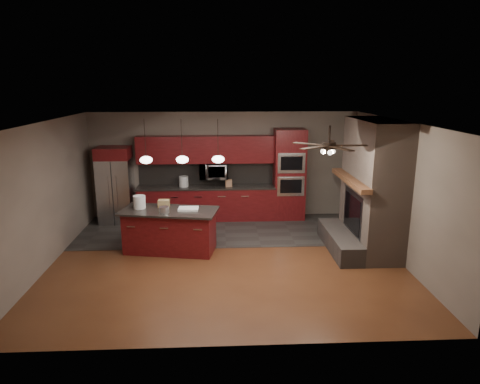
{
  "coord_description": "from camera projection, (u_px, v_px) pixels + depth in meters",
  "views": [
    {
      "loc": [
        -0.13,
        -8.18,
        3.51
      ],
      "look_at": [
        0.31,
        0.6,
        1.27
      ],
      "focal_mm": 32.0,
      "sensor_mm": 36.0,
      "label": 1
    }
  ],
  "objects": [
    {
      "name": "pendant_left",
      "position": [
        146.0,
        160.0,
        8.9
      ],
      "size": [
        0.26,
        0.26,
        0.92
      ],
      "color": "black",
      "rests_on": "ceiling"
    },
    {
      "name": "kitchen_island",
      "position": [
        170.0,
        230.0,
        9.11
      ],
      "size": [
        2.14,
        1.26,
        0.92
      ],
      "rotation": [
        0.0,
        0.0,
        -0.18
      ],
      "color": "maroon",
      "rests_on": "ground"
    },
    {
      "name": "counter_bucket",
      "position": [
        184.0,
        182.0,
        11.09
      ],
      "size": [
        0.29,
        0.29,
        0.27
      ],
      "primitive_type": "cylinder",
      "rotation": [
        0.0,
        0.0,
        -0.29
      ],
      "color": "silver",
      "rests_on": "back_cabinetry"
    },
    {
      "name": "ground",
      "position": [
        227.0,
        259.0,
        8.79
      ],
      "size": [
        7.0,
        7.0,
        0.0
      ],
      "primitive_type": "plane",
      "color": "brown",
      "rests_on": "ground"
    },
    {
      "name": "paint_can",
      "position": [
        164.0,
        210.0,
        8.78
      ],
      "size": [
        0.23,
        0.23,
        0.13
      ],
      "primitive_type": "cylinder",
      "rotation": [
        0.0,
        0.0,
        -0.19
      ],
      "color": "silver",
      "rests_on": "kitchen_island"
    },
    {
      "name": "pendant_center",
      "position": [
        182.0,
        159.0,
        8.94
      ],
      "size": [
        0.26,
        0.26,
        0.92
      ],
      "color": "black",
      "rests_on": "ceiling"
    },
    {
      "name": "counter_box",
      "position": [
        229.0,
        183.0,
        11.11
      ],
      "size": [
        0.17,
        0.14,
        0.19
      ],
      "primitive_type": "cube",
      "rotation": [
        0.0,
        0.0,
        0.07
      ],
      "color": "#A87757",
      "rests_on": "back_cabinetry"
    },
    {
      "name": "pendant_right",
      "position": [
        218.0,
        159.0,
        8.97
      ],
      "size": [
        0.26,
        0.26,
        0.92
      ],
      "color": "black",
      "rests_on": "ceiling"
    },
    {
      "name": "slate_tile_patch",
      "position": [
        225.0,
        230.0,
        10.53
      ],
      "size": [
        7.0,
        2.4,
        0.01
      ],
      "primitive_type": "cube",
      "color": "#2E2C2A",
      "rests_on": "ground"
    },
    {
      "name": "cardboard_box",
      "position": [
        164.0,
        203.0,
        9.22
      ],
      "size": [
        0.25,
        0.18,
        0.15
      ],
      "primitive_type": "cube",
      "rotation": [
        0.0,
        0.0,
        -0.04
      ],
      "color": "#A08352",
      "rests_on": "kitchen_island"
    },
    {
      "name": "left_wall",
      "position": [
        46.0,
        196.0,
        8.27
      ],
      "size": [
        0.02,
        6.0,
        2.8
      ],
      "primitive_type": "cube",
      "color": "slate",
      "rests_on": "ground"
    },
    {
      "name": "oven_tower",
      "position": [
        289.0,
        175.0,
        11.18
      ],
      "size": [
        0.8,
        0.63,
        2.38
      ],
      "color": "maroon",
      "rests_on": "ground"
    },
    {
      "name": "white_bucket",
      "position": [
        139.0,
        202.0,
        9.09
      ],
      "size": [
        0.35,
        0.35,
        0.28
      ],
      "primitive_type": "cylinder",
      "rotation": [
        0.0,
        0.0,
        -0.51
      ],
      "color": "white",
      "rests_on": "kitchen_island"
    },
    {
      "name": "paint_tray",
      "position": [
        188.0,
        209.0,
        9.02
      ],
      "size": [
        0.43,
        0.31,
        0.04
      ],
      "primitive_type": "cube",
      "rotation": [
        0.0,
        0.0,
        -0.03
      ],
      "color": "white",
      "rests_on": "kitchen_island"
    },
    {
      "name": "ceiling",
      "position": [
        225.0,
        122.0,
        8.1
      ],
      "size": [
        7.0,
        6.0,
        0.02
      ],
      "primitive_type": "cube",
      "color": "white",
      "rests_on": "back_wall"
    },
    {
      "name": "microwave",
      "position": [
        214.0,
        171.0,
        11.11
      ],
      "size": [
        0.73,
        0.41,
        0.5
      ],
      "primitive_type": "imported",
      "color": "silver",
      "rests_on": "back_cabinetry"
    },
    {
      "name": "right_wall",
      "position": [
        400.0,
        191.0,
        8.61
      ],
      "size": [
        0.02,
        6.0,
        2.8
      ],
      "primitive_type": "cube",
      "color": "slate",
      "rests_on": "ground"
    },
    {
      "name": "fireplace_column",
      "position": [
        370.0,
        192.0,
        9.0
      ],
      "size": [
        1.3,
        2.1,
        2.8
      ],
      "color": "#735F52",
      "rests_on": "ground"
    },
    {
      "name": "back_cabinetry",
      "position": [
        206.0,
        186.0,
        11.2
      ],
      "size": [
        3.59,
        0.64,
        2.2
      ],
      "color": "maroon",
      "rests_on": "ground"
    },
    {
      "name": "refrigerator",
      "position": [
        116.0,
        185.0,
        10.95
      ],
      "size": [
        0.83,
        0.75,
        1.96
      ],
      "color": "silver",
      "rests_on": "ground"
    },
    {
      "name": "ceiling_fan",
      "position": [
        329.0,
        145.0,
        7.49
      ],
      "size": [
        1.27,
        1.33,
        0.41
      ],
      "color": "black",
      "rests_on": "ceiling"
    },
    {
      "name": "back_wall",
      "position": [
        224.0,
        165.0,
        11.34
      ],
      "size": [
        7.0,
        0.02,
        2.8
      ],
      "primitive_type": "cube",
      "color": "slate",
      "rests_on": "ground"
    }
  ]
}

